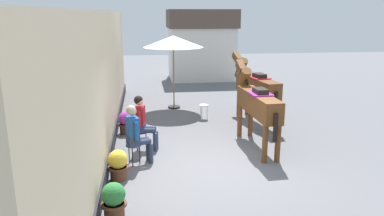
# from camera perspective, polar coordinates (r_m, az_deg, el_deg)

# --- Properties ---
(ground_plane) EXTENTS (40.00, 40.00, 0.00)m
(ground_plane) POSITION_cam_1_polar(r_m,az_deg,el_deg) (11.43, 0.83, -2.84)
(ground_plane) COLOR slate
(pub_facade_wall) EXTENTS (0.34, 14.00, 3.40)m
(pub_facade_wall) POSITION_cam_1_polar(r_m,az_deg,el_deg) (9.54, -13.16, 2.87)
(pub_facade_wall) COLOR #CCB793
(pub_facade_wall) RESTS_ON ground_plane
(distant_cottage) EXTENTS (3.40, 2.60, 3.50)m
(distant_cottage) POSITION_cam_1_polar(r_m,az_deg,el_deg) (19.53, 1.40, 9.67)
(distant_cottage) COLOR silver
(distant_cottage) RESTS_ON ground_plane
(seated_visitor_near) EXTENTS (0.61, 0.49, 1.39)m
(seated_visitor_near) POSITION_cam_1_polar(r_m,az_deg,el_deg) (8.52, -8.51, -3.54)
(seated_visitor_near) COLOR #194C99
(seated_visitor_near) RESTS_ON ground_plane
(seated_visitor_far) EXTENTS (0.61, 0.48, 1.39)m
(seated_visitor_far) POSITION_cam_1_polar(r_m,az_deg,el_deg) (9.40, -7.48, -1.81)
(seated_visitor_far) COLOR black
(seated_visitor_far) RESTS_ON ground_plane
(saddled_horse_near) EXTENTS (0.54, 3.00, 2.06)m
(saddled_horse_near) POSITION_cam_1_polar(r_m,az_deg,el_deg) (9.61, 9.72, 0.82)
(saddled_horse_near) COLOR brown
(saddled_horse_near) RESTS_ON ground_plane
(saddled_horse_far) EXTENTS (0.83, 2.97, 2.06)m
(saddled_horse_far) POSITION_cam_1_polar(r_m,az_deg,el_deg) (11.89, 9.56, 3.39)
(saddled_horse_far) COLOR brown
(saddled_horse_far) RESTS_ON ground_plane
(flower_planter_nearest) EXTENTS (0.43, 0.43, 0.64)m
(flower_planter_nearest) POSITION_cam_1_polar(r_m,az_deg,el_deg) (6.57, -11.74, -13.47)
(flower_planter_nearest) COLOR brown
(flower_planter_nearest) RESTS_ON ground_plane
(flower_planter_inner_near) EXTENTS (0.43, 0.43, 0.64)m
(flower_planter_inner_near) POSITION_cam_1_polar(r_m,az_deg,el_deg) (7.97, -11.10, -8.34)
(flower_planter_inner_near) COLOR brown
(flower_planter_inner_near) RESTS_ON ground_plane
(flower_planter_farthest) EXTENTS (0.43, 0.43, 0.64)m
(flower_planter_farthest) POSITION_cam_1_polar(r_m,az_deg,el_deg) (10.87, -9.99, -2.12)
(flower_planter_farthest) COLOR brown
(flower_planter_farthest) RESTS_ON ground_plane
(cafe_parasol) EXTENTS (2.10, 2.10, 2.58)m
(cafe_parasol) POSITION_cam_1_polar(r_m,az_deg,el_deg) (13.31, -2.85, 9.95)
(cafe_parasol) COLOR black
(cafe_parasol) RESTS_ON ground_plane
(spare_stool_white) EXTENTS (0.32, 0.32, 0.46)m
(spare_stool_white) POSITION_cam_1_polar(r_m,az_deg,el_deg) (12.20, 1.73, 0.21)
(spare_stool_white) COLOR white
(spare_stool_white) RESTS_ON ground_plane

